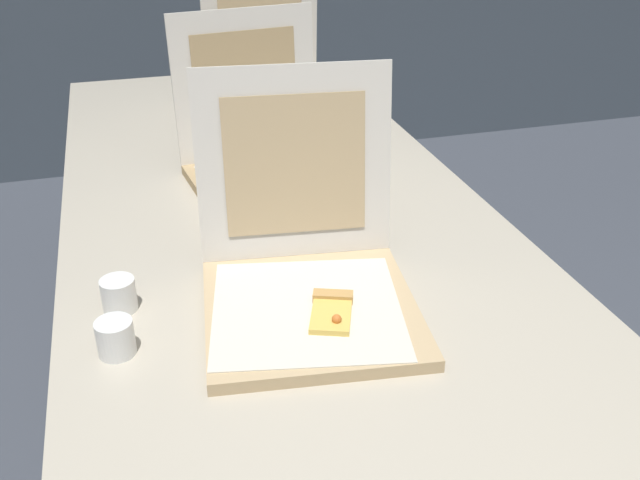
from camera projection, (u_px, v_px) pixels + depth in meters
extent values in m
cube|color=#BCB29E|center=(287.00, 232.00, 1.52)|extent=(0.92, 2.47, 0.03)
cylinder|color=#38383D|center=(108.00, 193.00, 2.59)|extent=(0.04, 0.04, 0.72)
cylinder|color=#38383D|center=(317.00, 170.00, 2.78)|extent=(0.04, 0.04, 0.72)
cube|color=tan|center=(311.00, 312.00, 1.21)|extent=(0.40, 0.40, 0.02)
cube|color=silver|center=(307.00, 309.00, 1.20)|extent=(0.37, 0.37, 0.00)
cube|color=silver|center=(294.00, 164.00, 1.30)|extent=(0.36, 0.09, 0.35)
cube|color=tan|center=(295.00, 165.00, 1.29)|extent=(0.26, 0.06, 0.25)
cube|color=#EAC156|center=(331.00, 315.00, 1.17)|extent=(0.10, 0.12, 0.01)
cube|color=tan|center=(333.00, 297.00, 1.22)|extent=(0.07, 0.05, 0.02)
sphere|color=orange|center=(337.00, 319.00, 1.15)|extent=(0.02, 0.02, 0.02)
cube|color=tan|center=(275.00, 185.00, 1.67)|extent=(0.40, 0.40, 0.02)
cube|color=silver|center=(277.00, 178.00, 1.68)|extent=(0.36, 0.36, 0.00)
cube|color=silver|center=(246.00, 84.00, 1.74)|extent=(0.36, 0.08, 0.36)
cube|color=tan|center=(246.00, 85.00, 1.73)|extent=(0.26, 0.05, 0.26)
cube|color=tan|center=(268.00, 107.00, 2.18)|extent=(0.39, 0.39, 0.02)
cube|color=silver|center=(265.00, 104.00, 2.17)|extent=(0.34, 0.34, 0.00)
cube|color=silver|center=(260.00, 32.00, 2.23)|extent=(0.36, 0.07, 0.36)
cube|color=tan|center=(261.00, 33.00, 2.23)|extent=(0.26, 0.05, 0.26)
cube|color=#EAC156|center=(251.00, 103.00, 2.16)|extent=(0.10, 0.14, 0.01)
cube|color=tan|center=(241.00, 97.00, 2.20)|extent=(0.07, 0.04, 0.02)
sphere|color=red|center=(248.00, 101.00, 2.15)|extent=(0.02, 0.02, 0.02)
cylinder|color=white|center=(119.00, 295.00, 1.23)|extent=(0.06, 0.06, 0.06)
cylinder|color=white|center=(115.00, 338.00, 1.12)|extent=(0.06, 0.06, 0.06)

